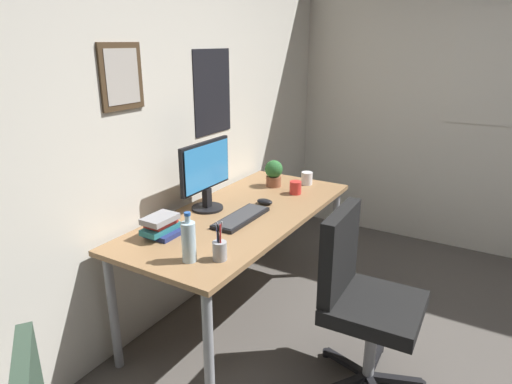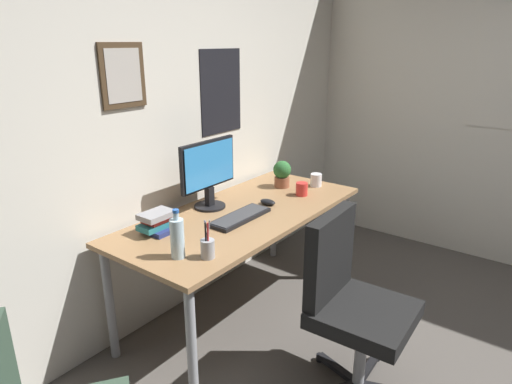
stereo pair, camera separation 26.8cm
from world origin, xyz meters
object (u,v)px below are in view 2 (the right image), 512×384
(keyboard, at_px, (240,217))
(book_stack_left, at_px, (158,222))
(office_chair, at_px, (350,298))
(coffee_mug_far, at_px, (302,189))
(computer_mouse, at_px, (268,202))
(pen_cup, at_px, (208,248))
(coffee_mug_near, at_px, (316,180))
(water_bottle, at_px, (177,238))
(potted_plant, at_px, (282,173))
(monitor, at_px, (208,171))

(keyboard, height_order, book_stack_left, book_stack_left)
(office_chair, xyz_separation_m, coffee_mug_far, (0.70, 0.71, 0.24))
(office_chair, bearing_deg, computer_mouse, 63.27)
(pen_cup, bearing_deg, keyboard, 21.29)
(computer_mouse, distance_m, coffee_mug_near, 0.54)
(computer_mouse, relative_size, water_bottle, 0.44)
(water_bottle, height_order, potted_plant, water_bottle)
(coffee_mug_far, relative_size, book_stack_left, 0.57)
(coffee_mug_far, height_order, pen_cup, pen_cup)
(office_chair, distance_m, book_stack_left, 1.11)
(monitor, bearing_deg, keyboard, -97.68)
(coffee_mug_far, bearing_deg, monitor, 147.80)
(coffee_mug_near, xyz_separation_m, pen_cup, (-1.32, -0.15, 0.01))
(computer_mouse, relative_size, book_stack_left, 0.52)
(office_chair, relative_size, monitor, 2.07)
(coffee_mug_near, bearing_deg, book_stack_left, 166.88)
(potted_plant, bearing_deg, monitor, 167.78)
(water_bottle, bearing_deg, office_chair, -56.38)
(pen_cup, bearing_deg, office_chair, -56.74)
(computer_mouse, distance_m, book_stack_left, 0.76)
(water_bottle, xyz_separation_m, book_stack_left, (0.15, 0.32, -0.05))
(keyboard, distance_m, coffee_mug_far, 0.60)
(keyboard, relative_size, book_stack_left, 2.02)
(office_chair, relative_size, book_stack_left, 4.47)
(coffee_mug_near, bearing_deg, keyboard, 176.92)
(office_chair, distance_m, coffee_mug_far, 1.03)
(computer_mouse, xyz_separation_m, pen_cup, (-0.79, -0.20, 0.04))
(water_bottle, height_order, coffee_mug_far, water_bottle)
(coffee_mug_near, bearing_deg, potted_plant, 131.47)
(potted_plant, distance_m, book_stack_left, 1.09)
(computer_mouse, distance_m, potted_plant, 0.40)
(monitor, relative_size, coffee_mug_near, 3.80)
(monitor, xyz_separation_m, pen_cup, (-0.53, -0.47, -0.19))
(coffee_mug_far, bearing_deg, office_chair, -134.25)
(keyboard, height_order, water_bottle, water_bottle)
(water_bottle, xyz_separation_m, pen_cup, (0.08, -0.12, -0.05))
(monitor, relative_size, book_stack_left, 2.17)
(computer_mouse, bearing_deg, water_bottle, -174.74)
(potted_plant, height_order, pen_cup, pen_cup)
(monitor, distance_m, potted_plant, 0.66)
(potted_plant, bearing_deg, office_chair, -129.55)
(office_chair, height_order, water_bottle, water_bottle)
(water_bottle, bearing_deg, computer_mouse, 5.26)
(water_bottle, xyz_separation_m, coffee_mug_far, (1.17, 0.00, -0.06))
(office_chair, bearing_deg, coffee_mug_far, 45.75)
(monitor, bearing_deg, potted_plant, -12.22)
(monitor, height_order, coffee_mug_near, monitor)
(monitor, distance_m, water_bottle, 0.72)
(monitor, relative_size, potted_plant, 2.36)
(book_stack_left, bearing_deg, monitor, 4.30)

